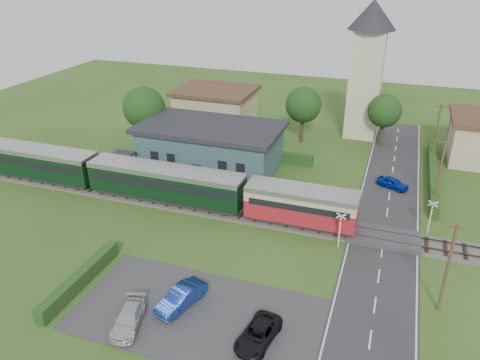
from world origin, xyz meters
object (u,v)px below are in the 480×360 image
(church_tower, at_px, (368,60))
(crossing_signal_far, at_px, (431,212))
(car_park_silver, at_px, (129,318))
(pedestrian_far, at_px, (126,169))
(equipment_hut, at_px, (123,164))
(station_building, at_px, (210,147))
(train, at_px, (137,178))
(car_on_road, at_px, (393,183))
(crossing_signal_near, at_px, (340,225))
(car_park_blue, at_px, (181,297))
(car_park_dark, at_px, (258,334))
(pedestrian_near, at_px, (274,190))
(house_west, at_px, (216,108))

(church_tower, height_order, crossing_signal_far, church_tower)
(car_park_silver, xyz_separation_m, pedestrian_far, (-12.19, 19.47, 0.75))
(equipment_hut, distance_m, church_tower, 33.48)
(station_building, xyz_separation_m, train, (-4.22, -8.99, -0.52))
(station_building, bearing_deg, car_on_road, 4.75)
(car_park_silver, bearing_deg, train, 103.45)
(crossing_signal_near, xyz_separation_m, car_park_blue, (-9.29, -11.14, -1.37))
(train, distance_m, crossing_signal_near, 20.76)
(train, height_order, car_on_road, train)
(car_on_road, bearing_deg, car_park_silver, 174.81)
(car_park_dark, bearing_deg, pedestrian_near, 111.48)
(station_building, xyz_separation_m, crossing_signal_near, (16.40, -11.40, -0.55))
(car_on_road, distance_m, car_park_silver, 31.28)
(car_park_blue, relative_size, pedestrian_far, 2.15)
(train, relative_size, pedestrian_far, 22.23)
(car_park_blue, bearing_deg, train, 146.72)
(crossing_signal_far, height_order, car_on_road, crossing_signal_far)
(equipment_hut, bearing_deg, car_park_silver, -57.28)
(car_park_silver, bearing_deg, pedestrian_far, 107.21)
(station_building, xyz_separation_m, church_tower, (15.00, 17.01, 7.53))
(church_tower, height_order, crossing_signal_near, church_tower)
(crossing_signal_far, distance_m, car_on_road, 9.09)
(car_park_silver, bearing_deg, house_west, 88.90)
(house_west, bearing_deg, equipment_hut, -98.62)
(equipment_hut, xyz_separation_m, pedestrian_near, (17.06, 0.41, -0.50))
(car_park_dark, bearing_deg, car_on_road, 83.80)
(car_park_silver, distance_m, pedestrian_near, 20.60)
(station_building, distance_m, pedestrian_far, 9.73)
(church_tower, relative_size, car_on_road, 5.33)
(church_tower, height_order, house_west, church_tower)
(train, relative_size, crossing_signal_near, 13.18)
(house_west, bearing_deg, church_tower, 8.53)
(house_west, relative_size, crossing_signal_near, 3.30)
(car_park_dark, bearing_deg, crossing_signal_far, 68.13)
(car_park_silver, bearing_deg, equipment_hut, 107.88)
(crossing_signal_near, relative_size, car_park_blue, 0.78)
(church_tower, bearing_deg, house_west, -171.47)
(house_west, distance_m, car_park_dark, 42.22)
(car_on_road, bearing_deg, crossing_signal_far, -132.93)
(car_park_blue, bearing_deg, station_building, 124.31)
(train, xyz_separation_m, pedestrian_near, (13.28, 3.61, -0.93))
(car_park_silver, bearing_deg, crossing_signal_far, 30.09)
(crossing_signal_near, distance_m, car_park_blue, 14.57)
(station_building, relative_size, pedestrian_far, 8.23)
(station_building, xyz_separation_m, crossing_signal_far, (23.60, -6.60, -0.55))
(equipment_hut, bearing_deg, train, -40.27)
(station_building, distance_m, pedestrian_near, 10.63)
(crossing_signal_near, bearing_deg, car_park_silver, -129.80)
(train, height_order, car_park_silver, train)
(house_west, xyz_separation_m, pedestrian_near, (14.06, -19.39, -1.54))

